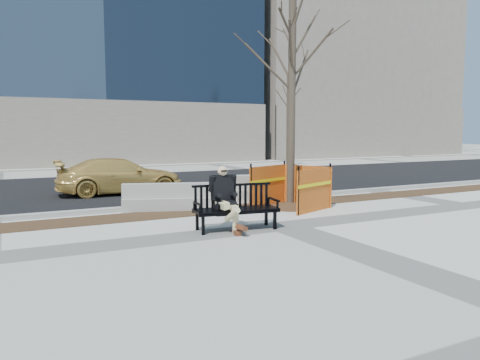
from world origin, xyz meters
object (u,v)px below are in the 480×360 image
object	(u,v)px
tree_fence	(290,208)
jersey_barrier_right	(277,200)
bench	(236,230)
jersey_barrier_left	(172,210)
seated_man	(224,230)
sedan	(121,194)

from	to	relation	value
tree_fence	jersey_barrier_right	distance (m)	1.49
bench	jersey_barrier_left	size ratio (longest dim) A/B	0.72
seated_man	jersey_barrier_right	bearing A→B (deg)	51.14
seated_man	tree_fence	world-z (taller)	tree_fence
jersey_barrier_left	sedan	bearing A→B (deg)	115.81
jersey_barrier_left	jersey_barrier_right	xyz separation A→B (m)	(3.48, 0.21, 0.00)
bench	sedan	world-z (taller)	sedan
bench	jersey_barrier_right	world-z (taller)	bench
bench	sedan	distance (m)	7.02
seated_man	jersey_barrier_right	size ratio (longest dim) A/B	0.49
tree_fence	jersey_barrier_right	bearing A→B (deg)	73.15
sedan	jersey_barrier_left	size ratio (longest dim) A/B	1.61
tree_fence	sedan	bearing A→B (deg)	124.68
seated_man	tree_fence	bearing A→B (deg)	38.51
sedan	jersey_barrier_left	bearing A→B (deg)	-170.82
sedan	jersey_barrier_left	xyz separation A→B (m)	(0.50, -3.93, 0.00)
tree_fence	seated_man	bearing A→B (deg)	-148.76
bench	seated_man	size ratio (longest dim) A/B	1.35
tree_fence	sedan	xyz separation A→B (m)	(-3.56, 5.14, 0.00)
jersey_barrier_right	tree_fence	bearing A→B (deg)	-92.77
jersey_barrier_left	bench	bearing A→B (deg)	-62.86
bench	seated_man	distance (m)	0.27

